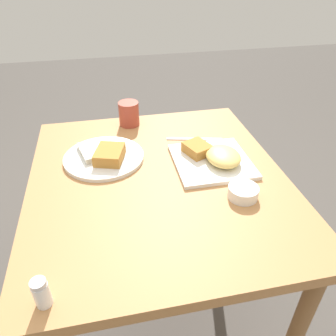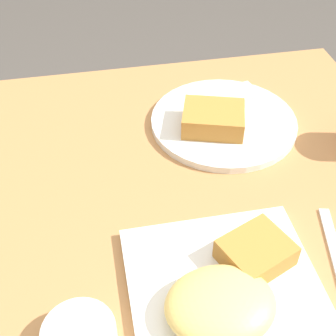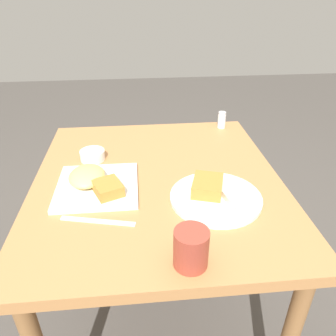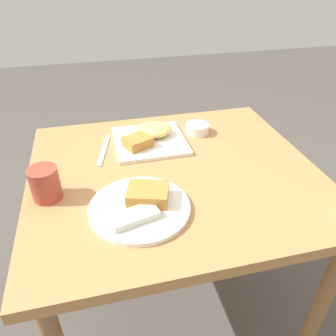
{
  "view_description": "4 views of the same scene",
  "coord_description": "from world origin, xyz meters",
  "px_view_note": "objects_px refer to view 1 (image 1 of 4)",
  "views": [
    {
      "loc": [
        -0.86,
        0.15,
        1.38
      ],
      "look_at": [
        -0.01,
        -0.03,
        0.77
      ],
      "focal_mm": 35.0,
      "sensor_mm": 36.0,
      "label": 1
    },
    {
      "loc": [
        -0.1,
        -0.53,
        1.3
      ],
      "look_at": [
        0.01,
        0.03,
        0.77
      ],
      "focal_mm": 50.0,
      "sensor_mm": 36.0,
      "label": 2
    },
    {
      "loc": [
        0.95,
        -0.06,
        1.33
      ],
      "look_at": [
        -0.0,
        0.04,
        0.77
      ],
      "focal_mm": 35.0,
      "sensor_mm": 36.0,
      "label": 3
    },
    {
      "loc": [
        0.23,
        0.86,
        1.34
      ],
      "look_at": [
        0.03,
        0.04,
        0.77
      ],
      "focal_mm": 35.0,
      "sensor_mm": 36.0,
      "label": 4
    }
  ],
  "objects_px": {
    "sauce_ramekin": "(243,192)",
    "butter_knife": "(194,139)",
    "plate_square_near": "(214,158)",
    "plate_oval_far": "(104,156)",
    "salt_shaker": "(42,294)",
    "coffee_mug": "(129,114)"
  },
  "relations": [
    {
      "from": "sauce_ramekin",
      "to": "butter_knife",
      "type": "distance_m",
      "value": 0.37
    },
    {
      "from": "plate_square_near",
      "to": "sauce_ramekin",
      "type": "bearing_deg",
      "value": -172.22
    },
    {
      "from": "plate_oval_far",
      "to": "butter_knife",
      "type": "relative_size",
      "value": 1.32
    },
    {
      "from": "salt_shaker",
      "to": "butter_knife",
      "type": "height_order",
      "value": "salt_shaker"
    },
    {
      "from": "plate_square_near",
      "to": "butter_knife",
      "type": "height_order",
      "value": "plate_square_near"
    },
    {
      "from": "plate_square_near",
      "to": "salt_shaker",
      "type": "bearing_deg",
      "value": 130.25
    },
    {
      "from": "salt_shaker",
      "to": "butter_knife",
      "type": "distance_m",
      "value": 0.8
    },
    {
      "from": "plate_square_near",
      "to": "salt_shaker",
      "type": "height_order",
      "value": "salt_shaker"
    },
    {
      "from": "sauce_ramekin",
      "to": "coffee_mug",
      "type": "bearing_deg",
      "value": 27.34
    },
    {
      "from": "plate_oval_far",
      "to": "sauce_ramekin",
      "type": "distance_m",
      "value": 0.5
    },
    {
      "from": "butter_knife",
      "to": "coffee_mug",
      "type": "bearing_deg",
      "value": -24.06
    },
    {
      "from": "sauce_ramekin",
      "to": "coffee_mug",
      "type": "distance_m",
      "value": 0.62
    },
    {
      "from": "salt_shaker",
      "to": "plate_square_near",
      "type": "bearing_deg",
      "value": -49.75
    },
    {
      "from": "sauce_ramekin",
      "to": "butter_knife",
      "type": "relative_size",
      "value": 0.43
    },
    {
      "from": "sauce_ramekin",
      "to": "salt_shaker",
      "type": "relative_size",
      "value": 1.24
    },
    {
      "from": "coffee_mug",
      "to": "plate_square_near",
      "type": "bearing_deg",
      "value": -143.91
    },
    {
      "from": "sauce_ramekin",
      "to": "coffee_mug",
      "type": "height_order",
      "value": "coffee_mug"
    },
    {
      "from": "plate_oval_far",
      "to": "coffee_mug",
      "type": "relative_size",
      "value": 2.85
    },
    {
      "from": "plate_square_near",
      "to": "butter_knife",
      "type": "bearing_deg",
      "value": 7.31
    },
    {
      "from": "plate_oval_far",
      "to": "coffee_mug",
      "type": "xyz_separation_m",
      "value": [
        0.26,
        -0.12,
        0.03
      ]
    },
    {
      "from": "sauce_ramekin",
      "to": "butter_knife",
      "type": "bearing_deg",
      "value": 7.56
    },
    {
      "from": "plate_oval_far",
      "to": "sauce_ramekin",
      "type": "height_order",
      "value": "plate_oval_far"
    }
  ]
}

